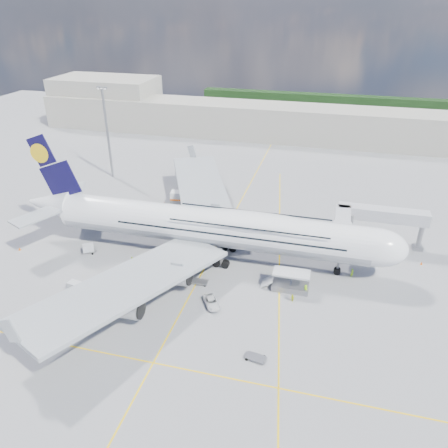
% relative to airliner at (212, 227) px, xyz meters
% --- Properties ---
extents(ground, '(300.00, 300.00, 0.00)m').
position_rel_airliner_xyz_m(ground, '(-0.26, -10.00, -6.87)').
color(ground, gray).
rests_on(ground, ground).
extents(taxi_line_main, '(0.25, 220.00, 0.01)m').
position_rel_airliner_xyz_m(taxi_line_main, '(-0.26, -10.00, -6.86)').
color(taxi_line_main, yellow).
rests_on(taxi_line_main, ground).
extents(taxi_line_cross, '(120.00, 0.25, 0.01)m').
position_rel_airliner_xyz_m(taxi_line_cross, '(-0.26, -30.00, -6.86)').
color(taxi_line_cross, yellow).
rests_on(taxi_line_cross, ground).
extents(taxi_line_diag, '(14.16, 99.06, 0.01)m').
position_rel_airliner_xyz_m(taxi_line_diag, '(13.74, -0.00, -6.86)').
color(taxi_line_diag, yellow).
rests_on(taxi_line_diag, ground).
extents(airliner, '(77.26, 79.15, 23.71)m').
position_rel_airliner_xyz_m(airliner, '(0.00, 0.00, 0.00)').
color(airliner, white).
rests_on(airliner, ground).
extents(jet_bridge, '(18.80, 12.10, 8.50)m').
position_rel_airliner_xyz_m(jet_bridge, '(29.55, 10.94, -0.02)').
color(jet_bridge, '#B7B7BC').
rests_on(jet_bridge, ground).
extents(cargo_loader, '(8.53, 3.20, 3.67)m').
position_rel_airliner_xyz_m(cargo_loader, '(16.56, -7.11, -5.62)').
color(cargo_loader, silver).
rests_on(cargo_loader, ground).
extents(light_mast, '(3.00, 0.70, 25.50)m').
position_rel_airliner_xyz_m(light_mast, '(-40.26, 35.00, 6.34)').
color(light_mast, gray).
rests_on(light_mast, ground).
extents(terminal, '(180.00, 16.00, 12.00)m').
position_rel_airliner_xyz_m(terminal, '(-0.26, 85.00, -0.87)').
color(terminal, '#B2AD9E').
rests_on(terminal, ground).
extents(hangar, '(40.00, 22.00, 18.00)m').
position_rel_airliner_xyz_m(hangar, '(-70.26, 90.00, 2.13)').
color(hangar, '#B2AD9E').
rests_on(hangar, ground).
extents(tree_line, '(160.00, 6.00, 8.00)m').
position_rel_airliner_xyz_m(tree_line, '(39.74, 130.00, -2.87)').
color(tree_line, '#193814').
rests_on(tree_line, ground).
extents(dolly_row_a, '(3.30, 2.13, 1.94)m').
position_rel_airliner_xyz_m(dolly_row_a, '(-20.44, -17.50, -5.82)').
color(dolly_row_a, gray).
rests_on(dolly_row_a, ground).
extents(dolly_row_b, '(3.20, 2.54, 0.41)m').
position_rel_airliner_xyz_m(dolly_row_b, '(-11.83, -19.01, -6.55)').
color(dolly_row_b, gray).
rests_on(dolly_row_b, ground).
extents(dolly_row_c, '(2.74, 1.74, 0.38)m').
position_rel_airliner_xyz_m(dolly_row_c, '(-5.03, -10.28, -6.58)').
color(dolly_row_c, gray).
rests_on(dolly_row_c, ground).
extents(dolly_back, '(3.30, 2.87, 1.85)m').
position_rel_airliner_xyz_m(dolly_back, '(-25.05, -4.95, -5.87)').
color(dolly_back, gray).
rests_on(dolly_back, ground).
extents(dolly_nose_far, '(3.26, 2.18, 0.44)m').
position_rel_airliner_xyz_m(dolly_nose_far, '(13.90, -25.55, -6.53)').
color(dolly_nose_far, gray).
rests_on(dolly_nose_far, ground).
extents(dolly_nose_near, '(3.45, 1.90, 0.50)m').
position_rel_airliner_xyz_m(dolly_nose_near, '(0.17, -9.58, -6.48)').
color(dolly_nose_near, gray).
rests_on(dolly_nose_near, ground).
extents(baggage_tug, '(3.24, 2.33, 1.84)m').
position_rel_airliner_xyz_m(baggage_tug, '(-10.14, -12.63, -6.05)').
color(baggage_tug, white).
rests_on(baggage_tug, ground).
extents(catering_truck_inner, '(6.86, 3.19, 3.97)m').
position_rel_airliner_xyz_m(catering_truck_inner, '(-13.45, 20.77, -4.99)').
color(catering_truck_inner, gray).
rests_on(catering_truck_inner, ground).
extents(catering_truck_outer, '(6.35, 2.71, 3.72)m').
position_rel_airliner_xyz_m(catering_truck_outer, '(-16.61, 39.11, -5.14)').
color(catering_truck_outer, gray).
rests_on(catering_truck_outer, ground).
extents(service_van, '(4.38, 5.17, 1.32)m').
position_rel_airliner_xyz_m(service_van, '(4.27, -15.18, -6.21)').
color(service_van, silver).
rests_on(service_van, ground).
extents(crew_nose, '(0.76, 0.79, 1.83)m').
position_rel_airliner_xyz_m(crew_nose, '(27.46, -0.42, -5.96)').
color(crew_nose, '#A7EC18').
rests_on(crew_nose, ground).
extents(crew_loader, '(0.90, 0.93, 1.51)m').
position_rel_airliner_xyz_m(crew_loader, '(17.47, -10.75, -6.11)').
color(crew_loader, '#E5F419').
rests_on(crew_loader, ground).
extents(crew_wing, '(0.47, 1.03, 1.72)m').
position_rel_airliner_xyz_m(crew_wing, '(-14.40, -6.84, -6.01)').
color(crew_wing, '#ABDA16').
rests_on(crew_wing, ground).
extents(crew_van, '(0.89, 1.11, 1.99)m').
position_rel_airliner_xyz_m(crew_van, '(19.48, -8.01, -5.88)').
color(crew_van, '#A0EC18').
rests_on(crew_van, ground).
extents(crew_tug, '(1.07, 0.78, 1.49)m').
position_rel_airliner_xyz_m(crew_tug, '(-9.25, -17.88, -6.12)').
color(crew_tug, '#B6FA1A').
rests_on(crew_tug, ground).
extents(cone_nose, '(0.47, 0.47, 0.60)m').
position_rel_airliner_xyz_m(cone_nose, '(40.80, 7.57, -6.58)').
color(cone_nose, '#FF620D').
rests_on(cone_nose, ground).
extents(cone_wing_left_inner, '(0.50, 0.50, 0.63)m').
position_rel_airliner_xyz_m(cone_wing_left_inner, '(-1.88, 7.82, -6.56)').
color(cone_wing_left_inner, '#FF620D').
rests_on(cone_wing_left_inner, ground).
extents(cone_wing_left_outer, '(0.48, 0.48, 0.61)m').
position_rel_airliner_xyz_m(cone_wing_left_outer, '(-18.51, 20.79, -6.57)').
color(cone_wing_left_outer, '#FF620D').
rests_on(cone_wing_left_outer, ground).
extents(cone_wing_right_inner, '(0.41, 0.41, 0.52)m').
position_rel_airliner_xyz_m(cone_wing_right_inner, '(-12.97, -19.01, -6.62)').
color(cone_wing_right_inner, '#FF620D').
rests_on(cone_wing_right_inner, ground).
extents(cone_wing_right_outer, '(0.41, 0.41, 0.52)m').
position_rel_airliner_xyz_m(cone_wing_right_outer, '(-18.46, -26.52, -6.62)').
color(cone_wing_right_outer, '#FF620D').
rests_on(cone_wing_right_outer, ground).
extents(cone_tail, '(0.50, 0.50, 0.64)m').
position_rel_airliner_xyz_m(cone_tail, '(-39.50, -7.76, -6.56)').
color(cone_tail, '#FF620D').
rests_on(cone_tail, ground).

